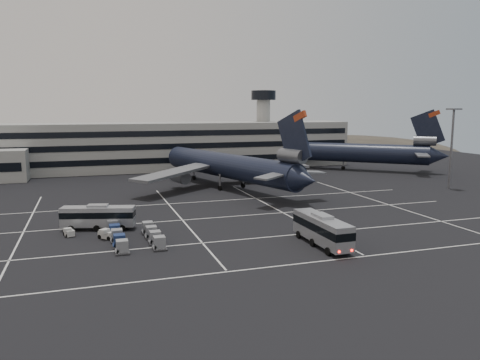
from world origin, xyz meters
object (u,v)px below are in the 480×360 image
(trijet_main, at_px, (228,166))
(bus_far, at_px, (98,216))
(bus_near, at_px, (322,228))
(uld_cluster, at_px, (133,235))
(tug_a, at_px, (69,232))

(trijet_main, height_order, bus_far, trijet_main)
(bus_near, distance_m, uld_cluster, 25.88)
(uld_cluster, bearing_deg, trijet_main, 56.49)
(trijet_main, bearing_deg, bus_far, -151.93)
(tug_a, relative_size, uld_cluster, 0.17)
(uld_cluster, bearing_deg, bus_near, -22.42)
(bus_near, distance_m, bus_far, 33.59)
(trijet_main, distance_m, bus_near, 47.84)
(trijet_main, relative_size, uld_cluster, 4.17)
(bus_far, height_order, uld_cluster, bus_far)
(trijet_main, bearing_deg, bus_near, -108.49)
(trijet_main, height_order, tug_a, trijet_main)
(tug_a, height_order, uld_cluster, uld_cluster)
(bus_near, xyz_separation_m, uld_cluster, (-23.89, 9.86, -1.48))
(uld_cluster, bearing_deg, tug_a, 146.71)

